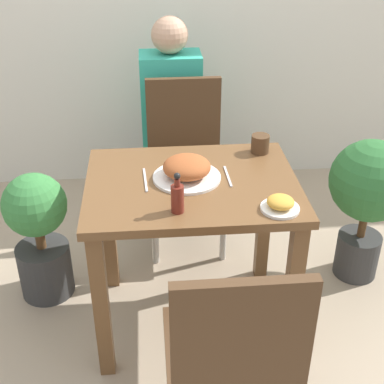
{
  "coord_description": "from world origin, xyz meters",
  "views": [
    {
      "loc": [
        -0.16,
        -1.87,
        1.79
      ],
      "look_at": [
        0.0,
        0.0,
        0.69
      ],
      "focal_mm": 50.0,
      "sensor_mm": 36.0,
      "label": 1
    }
  ],
  "objects_px": {
    "chair_far": "(185,155)",
    "person_figure": "(171,120)",
    "chair_near": "(233,355)",
    "side_plate": "(280,204)",
    "drink_cup": "(260,144)",
    "potted_plant_right": "(369,193)",
    "food_plate": "(187,169)",
    "sauce_bottle": "(177,197)",
    "potted_plant_left": "(39,232)"
  },
  "relations": [
    {
      "from": "chair_far",
      "to": "person_figure",
      "type": "xyz_separation_m",
      "value": [
        -0.06,
        0.32,
        0.07
      ]
    },
    {
      "from": "chair_near",
      "to": "side_plate",
      "type": "bearing_deg",
      "value": -116.86
    },
    {
      "from": "chair_near",
      "to": "drink_cup",
      "type": "relative_size",
      "value": 11.08
    },
    {
      "from": "drink_cup",
      "to": "chair_far",
      "type": "bearing_deg",
      "value": 123.43
    },
    {
      "from": "potted_plant_right",
      "to": "person_figure",
      "type": "height_order",
      "value": "person_figure"
    },
    {
      "from": "chair_far",
      "to": "drink_cup",
      "type": "distance_m",
      "value": 0.61
    },
    {
      "from": "side_plate",
      "to": "drink_cup",
      "type": "relative_size",
      "value": 1.79
    },
    {
      "from": "chair_near",
      "to": "food_plate",
      "type": "height_order",
      "value": "chair_near"
    },
    {
      "from": "side_plate",
      "to": "potted_plant_right",
      "type": "xyz_separation_m",
      "value": [
        0.57,
        0.5,
        -0.27
      ]
    },
    {
      "from": "drink_cup",
      "to": "sauce_bottle",
      "type": "bearing_deg",
      "value": -130.74
    },
    {
      "from": "drink_cup",
      "to": "person_figure",
      "type": "distance_m",
      "value": 0.87
    },
    {
      "from": "food_plate",
      "to": "potted_plant_right",
      "type": "bearing_deg",
      "value": 14.47
    },
    {
      "from": "sauce_bottle",
      "to": "potted_plant_left",
      "type": "distance_m",
      "value": 0.9
    },
    {
      "from": "side_plate",
      "to": "person_figure",
      "type": "distance_m",
      "value": 1.31
    },
    {
      "from": "chair_far",
      "to": "food_plate",
      "type": "distance_m",
      "value": 0.72
    },
    {
      "from": "chair_near",
      "to": "drink_cup",
      "type": "bearing_deg",
      "value": -105.17
    },
    {
      "from": "food_plate",
      "to": "sauce_bottle",
      "type": "distance_m",
      "value": 0.25
    },
    {
      "from": "sauce_bottle",
      "to": "person_figure",
      "type": "height_order",
      "value": "person_figure"
    },
    {
      "from": "potted_plant_right",
      "to": "side_plate",
      "type": "bearing_deg",
      "value": -139.04
    },
    {
      "from": "person_figure",
      "to": "food_plate",
      "type": "bearing_deg",
      "value": -89.27
    },
    {
      "from": "potted_plant_right",
      "to": "food_plate",
      "type": "bearing_deg",
      "value": -165.53
    },
    {
      "from": "drink_cup",
      "to": "potted_plant_right",
      "type": "bearing_deg",
      "value": 1.67
    },
    {
      "from": "sauce_bottle",
      "to": "person_figure",
      "type": "distance_m",
      "value": 1.25
    },
    {
      "from": "potted_plant_left",
      "to": "drink_cup",
      "type": "bearing_deg",
      "value": -0.61
    },
    {
      "from": "side_plate",
      "to": "person_figure",
      "type": "relative_size",
      "value": 0.12
    },
    {
      "from": "chair_near",
      "to": "chair_far",
      "type": "distance_m",
      "value": 1.41
    },
    {
      "from": "drink_cup",
      "to": "sauce_bottle",
      "type": "xyz_separation_m",
      "value": [
        -0.4,
        -0.46,
        0.02
      ]
    },
    {
      "from": "side_plate",
      "to": "potted_plant_left",
      "type": "distance_m",
      "value": 1.19
    },
    {
      "from": "food_plate",
      "to": "side_plate",
      "type": "height_order",
      "value": "food_plate"
    },
    {
      "from": "chair_far",
      "to": "potted_plant_left",
      "type": "xyz_separation_m",
      "value": [
        -0.73,
        -0.44,
        -0.15
      ]
    },
    {
      "from": "chair_near",
      "to": "food_plate",
      "type": "xyz_separation_m",
      "value": [
        -0.09,
        0.74,
        0.27
      ]
    },
    {
      "from": "drink_cup",
      "to": "potted_plant_left",
      "type": "bearing_deg",
      "value": 179.39
    },
    {
      "from": "chair_near",
      "to": "chair_far",
      "type": "height_order",
      "value": "same"
    },
    {
      "from": "chair_near",
      "to": "drink_cup",
      "type": "xyz_separation_m",
      "value": [
        0.26,
        0.95,
        0.27
      ]
    },
    {
      "from": "food_plate",
      "to": "chair_near",
      "type": "bearing_deg",
      "value": -83.36
    },
    {
      "from": "side_plate",
      "to": "potted_plant_left",
      "type": "height_order",
      "value": "side_plate"
    },
    {
      "from": "sauce_bottle",
      "to": "chair_near",
      "type": "bearing_deg",
      "value": -74.2
    },
    {
      "from": "potted_plant_left",
      "to": "person_figure",
      "type": "xyz_separation_m",
      "value": [
        0.67,
        0.76,
        0.22
      ]
    },
    {
      "from": "food_plate",
      "to": "potted_plant_left",
      "type": "distance_m",
      "value": 0.83
    },
    {
      "from": "drink_cup",
      "to": "potted_plant_left",
      "type": "height_order",
      "value": "drink_cup"
    },
    {
      "from": "sauce_bottle",
      "to": "potted_plant_right",
      "type": "distance_m",
      "value": 1.11
    },
    {
      "from": "drink_cup",
      "to": "potted_plant_left",
      "type": "distance_m",
      "value": 1.11
    },
    {
      "from": "food_plate",
      "to": "side_plate",
      "type": "bearing_deg",
      "value": -39.45
    },
    {
      "from": "potted_plant_left",
      "to": "person_figure",
      "type": "relative_size",
      "value": 0.56
    },
    {
      "from": "potted_plant_left",
      "to": "chair_near",
      "type": "bearing_deg",
      "value": -51.43
    },
    {
      "from": "food_plate",
      "to": "side_plate",
      "type": "xyz_separation_m",
      "value": [
        0.32,
        -0.27,
        -0.02
      ]
    },
    {
      "from": "chair_near",
      "to": "sauce_bottle",
      "type": "xyz_separation_m",
      "value": [
        -0.14,
        0.49,
        0.29
      ]
    },
    {
      "from": "chair_far",
      "to": "food_plate",
      "type": "bearing_deg",
      "value": -93.74
    },
    {
      "from": "person_figure",
      "to": "chair_far",
      "type": "bearing_deg",
      "value": -79.89
    },
    {
      "from": "chair_near",
      "to": "chair_far",
      "type": "bearing_deg",
      "value": -88.29
    }
  ]
}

